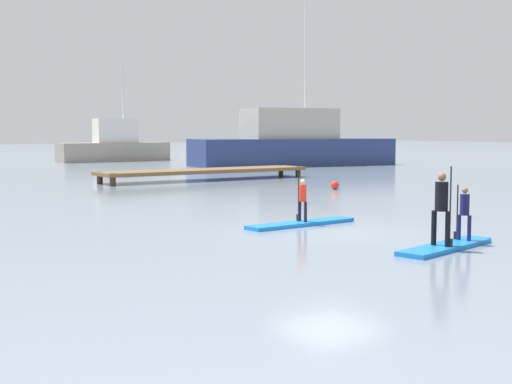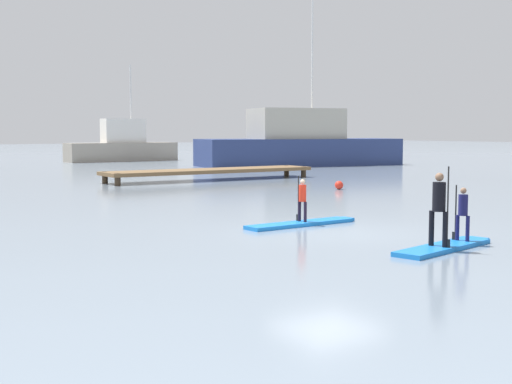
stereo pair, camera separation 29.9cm
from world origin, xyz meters
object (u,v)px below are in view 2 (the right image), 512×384
object	(u,v)px
paddler_adult	(439,204)
mooring_buoy_mid	(339,185)
paddleboard_near	(302,224)
fishing_boat_green_midground	(122,147)
paddler_child_front	(462,211)
paddler_child_solo	(302,198)
fishing_boat_white_large	(298,144)
paddleboard_far	(445,247)

from	to	relation	value
paddler_adult	mooring_buoy_mid	distance (m)	15.70
paddleboard_near	mooring_buoy_mid	bearing A→B (deg)	45.14
paddleboard_near	fishing_boat_green_midground	world-z (taller)	fishing_boat_green_midground
paddler_adult	paddler_child_front	bearing A→B (deg)	13.37
paddler_child_solo	paddler_adult	world-z (taller)	paddler_adult
paddler_child_solo	fishing_boat_white_large	size ratio (longest dim) A/B	0.08
paddleboard_far	mooring_buoy_mid	xyz separation A→B (m)	(8.10, 13.18, 0.14)
paddleboard_near	fishing_boat_green_midground	xyz separation A→B (m)	(11.47, 40.06, 1.15)
fishing_boat_green_midground	paddleboard_near	bearing A→B (deg)	-105.98
paddleboard_far	fishing_boat_white_large	xyz separation A→B (m)	(19.19, 31.00, 1.52)
mooring_buoy_mid	fishing_boat_green_midground	bearing A→B (deg)	84.40
paddler_child_solo	paddler_child_front	size ratio (longest dim) A/B	0.99
paddleboard_far	paddler_adult	size ratio (longest dim) A/B	1.89
paddler_child_front	fishing_boat_green_midground	size ratio (longest dim) A/B	0.13
paddleboard_near	paddler_adult	distance (m)	4.93
paddleboard_far	paddler_child_front	bearing A→B (deg)	13.22
paddler_child_solo	fishing_boat_green_midground	bearing A→B (deg)	74.03
paddler_child_solo	paddler_child_front	world-z (taller)	paddler_child_front
fishing_boat_white_large	fishing_boat_green_midground	distance (m)	15.97
fishing_boat_white_large	paddler_child_solo	bearing A→B (deg)	-126.57
paddler_child_front	fishing_boat_white_large	size ratio (longest dim) A/B	0.08
paddler_adult	fishing_boat_green_midground	size ratio (longest dim) A/B	0.18
fishing_boat_green_midground	paddler_child_solo	bearing A→B (deg)	-105.97
paddleboard_near	paddleboard_far	bearing A→B (deg)	-86.76
paddler_adult	fishing_boat_green_midground	world-z (taller)	fishing_boat_green_midground
paddleboard_near	fishing_boat_green_midground	size ratio (longest dim) A/B	0.37
paddleboard_near	fishing_boat_green_midground	bearing A→B (deg)	74.02
fishing_boat_white_large	paddler_adult	bearing A→B (deg)	-122.09
paddler_child_solo	fishing_boat_white_large	xyz separation A→B (m)	(19.45, 26.22, 0.83)
fishing_boat_white_large	mooring_buoy_mid	bearing A→B (deg)	-121.90
paddler_child_front	fishing_boat_white_large	distance (m)	35.94
paddleboard_far	fishing_boat_green_midground	bearing A→B (deg)	75.97
paddler_child_solo	paddleboard_far	distance (m)	4.84
paddler_child_solo	fishing_boat_white_large	world-z (taller)	fishing_boat_white_large
paddler_child_solo	paddleboard_far	size ratio (longest dim) A/B	0.38
paddleboard_far	mooring_buoy_mid	bearing A→B (deg)	58.43
paddler_child_solo	mooring_buoy_mid	world-z (taller)	paddler_child_solo
paddleboard_far	fishing_boat_green_midground	distance (m)	46.22
paddler_adult	paddler_child_front	distance (m)	1.09
paddleboard_near	paddler_child_solo	distance (m)	0.70
paddler_child_front	paddler_child_solo	bearing A→B (deg)	102.26
paddler_child_front	paddleboard_near	bearing A→B (deg)	102.39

